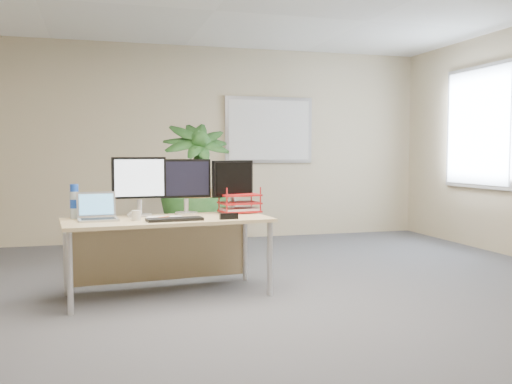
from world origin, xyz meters
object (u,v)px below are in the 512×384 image
object	(u,v)px
monitor_left	(139,182)
monitor_right	(186,183)
desk	(165,233)
floor_plant	(195,194)
laptop	(97,213)

from	to	relation	value
monitor_left	monitor_right	size ratio (longest dim) A/B	1.04
desk	monitor_left	xyz separation A→B (m)	(-0.21, 0.12, 0.44)
floor_plant	monitor_left	distance (m)	1.66
desk	monitor_right	world-z (taller)	monitor_right
floor_plant	laptop	xyz separation A→B (m)	(-1.10, -1.63, -0.02)
laptop	floor_plant	bearing A→B (deg)	55.98
desk	laptop	bearing A→B (deg)	-175.36
desk	monitor_right	xyz separation A→B (m)	(0.21, 0.17, 0.43)
laptop	monitor_left	bearing A→B (deg)	24.99
desk	floor_plant	xyz separation A→B (m)	(0.54, 1.59, 0.22)
monitor_right	laptop	distance (m)	0.84
floor_plant	monitor_right	size ratio (longest dim) A/B	2.99
monitor_left	monitor_right	distance (m)	0.43
floor_plant	monitor_left	xyz separation A→B (m)	(-0.75, -1.47, 0.22)
monitor_left	laptop	size ratio (longest dim) A/B	1.52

